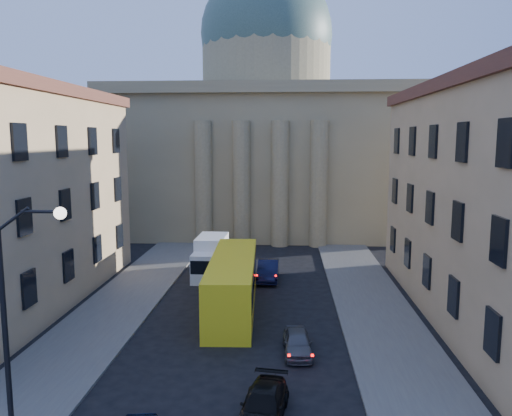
# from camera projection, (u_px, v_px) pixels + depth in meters

# --- Properties ---
(sidewalk_left) EXTENTS (5.00, 60.00, 0.15)m
(sidewalk_left) POSITION_uv_depth(u_px,v_px,m) (91.00, 334.00, 28.62)
(sidewalk_left) COLOR #54524D
(sidewalk_left) RESTS_ON ground
(sidewalk_right) EXTENTS (5.00, 60.00, 0.15)m
(sidewalk_right) POSITION_uv_depth(u_px,v_px,m) (391.00, 341.00, 27.59)
(sidewalk_right) COLOR #54524D
(sidewalk_right) RESTS_ON ground
(church) EXTENTS (68.02, 28.76, 36.60)m
(church) POSITION_uv_depth(u_px,v_px,m) (266.00, 133.00, 63.52)
(church) COLOR #847551
(church) RESTS_ON ground
(street_lamp) EXTENTS (2.62, 0.44, 8.83)m
(street_lamp) POSITION_uv_depth(u_px,v_px,m) (17.00, 304.00, 17.92)
(street_lamp) COLOR black
(street_lamp) RESTS_ON ground
(car_right_mid) EXTENTS (2.27, 4.40, 1.22)m
(car_right_mid) POSITION_uv_depth(u_px,v_px,m) (263.00, 406.00, 19.89)
(car_right_mid) COLOR black
(car_right_mid) RESTS_ON ground
(car_right_far) EXTENTS (1.63, 3.66, 1.22)m
(car_right_far) POSITION_uv_depth(u_px,v_px,m) (297.00, 342.00, 26.07)
(car_right_far) COLOR #4C4D51
(car_right_far) RESTS_ON ground
(car_right_distant) EXTENTS (1.69, 4.69, 1.54)m
(car_right_distant) POSITION_uv_depth(u_px,v_px,m) (268.00, 270.00, 39.75)
(car_right_distant) COLOR black
(car_right_distant) RESTS_ON ground
(city_bus) EXTENTS (3.34, 12.41, 3.47)m
(city_bus) POSITION_uv_depth(u_px,v_px,m) (233.00, 282.00, 32.76)
(city_bus) COLOR yellow
(city_bus) RESTS_ON ground
(box_truck) EXTENTS (2.37, 5.79, 3.16)m
(box_truck) POSITION_uv_depth(u_px,v_px,m) (210.00, 258.00, 40.80)
(box_truck) COLOR white
(box_truck) RESTS_ON ground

